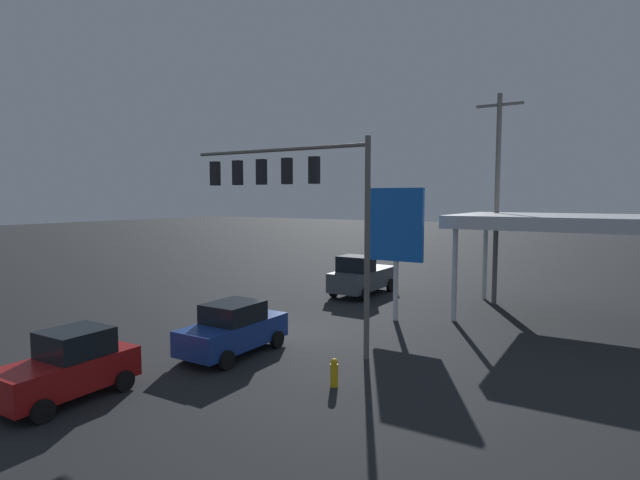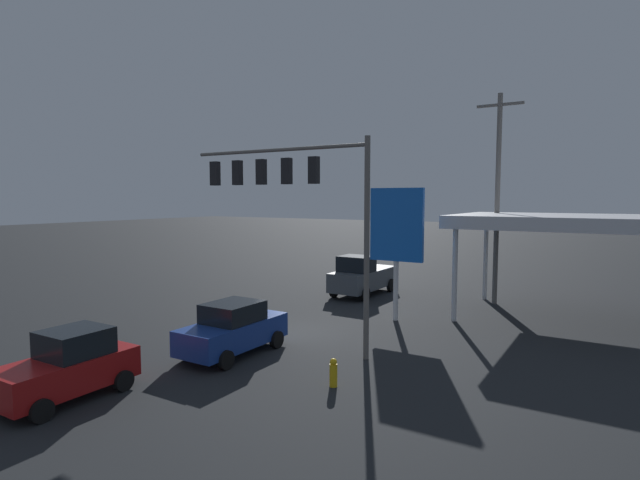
{
  "view_description": "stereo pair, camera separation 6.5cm",
  "coord_description": "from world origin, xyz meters",
  "px_view_note": "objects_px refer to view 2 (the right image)",
  "views": [
    {
      "loc": [
        -11.8,
        17.31,
        5.74
      ],
      "look_at": [
        0.0,
        -2.0,
        3.83
      ],
      "focal_mm": 28.0,
      "sensor_mm": 36.0,
      "label": 1
    },
    {
      "loc": [
        -11.86,
        17.28,
        5.74
      ],
      "look_at": [
        0.0,
        -2.0,
        3.83
      ],
      "focal_mm": 28.0,
      "sensor_mm": 36.0,
      "label": 2
    }
  ],
  "objects_px": {
    "pickup_parked": "(362,276)",
    "fire_hydrant": "(333,373)",
    "sedan_far": "(233,329)",
    "hatchback_crossing": "(68,366)",
    "price_sign": "(397,229)",
    "utility_pole": "(497,195)",
    "traffic_signal_assembly": "(291,189)"
  },
  "relations": [
    {
      "from": "pickup_parked",
      "to": "sedan_far",
      "type": "xyz_separation_m",
      "value": [
        -1.06,
        12.59,
        -0.16
      ]
    },
    {
      "from": "pickup_parked",
      "to": "sedan_far",
      "type": "relative_size",
      "value": 1.19
    },
    {
      "from": "utility_pole",
      "to": "sedan_far",
      "type": "bearing_deg",
      "value": 66.24
    },
    {
      "from": "sedan_far",
      "to": "price_sign",
      "type": "bearing_deg",
      "value": 158.57
    },
    {
      "from": "price_sign",
      "to": "pickup_parked",
      "type": "distance_m",
      "value": 7.03
    },
    {
      "from": "utility_pole",
      "to": "fire_hydrant",
      "type": "bearing_deg",
      "value": 84.38
    },
    {
      "from": "traffic_signal_assembly",
      "to": "sedan_far",
      "type": "bearing_deg",
      "value": 61.19
    },
    {
      "from": "traffic_signal_assembly",
      "to": "utility_pole",
      "type": "relative_size",
      "value": 0.71
    },
    {
      "from": "hatchback_crossing",
      "to": "pickup_parked",
      "type": "distance_m",
      "value": 18.17
    },
    {
      "from": "sedan_far",
      "to": "fire_hydrant",
      "type": "bearing_deg",
      "value": 79.9
    },
    {
      "from": "traffic_signal_assembly",
      "to": "pickup_parked",
      "type": "xyz_separation_m",
      "value": [
        2.2,
        -10.5,
        -4.99
      ]
    },
    {
      "from": "utility_pole",
      "to": "pickup_parked",
      "type": "distance_m",
      "value": 8.85
    },
    {
      "from": "traffic_signal_assembly",
      "to": "pickup_parked",
      "type": "bearing_deg",
      "value": -78.15
    },
    {
      "from": "traffic_signal_assembly",
      "to": "hatchback_crossing",
      "type": "xyz_separation_m",
      "value": [
        2.43,
        7.66,
        -5.15
      ]
    },
    {
      "from": "pickup_parked",
      "to": "fire_hydrant",
      "type": "height_order",
      "value": "pickup_parked"
    },
    {
      "from": "traffic_signal_assembly",
      "to": "price_sign",
      "type": "height_order",
      "value": "traffic_signal_assembly"
    },
    {
      "from": "hatchback_crossing",
      "to": "sedan_far",
      "type": "bearing_deg",
      "value": 166.5
    },
    {
      "from": "sedan_far",
      "to": "fire_hydrant",
      "type": "relative_size",
      "value": 5.0
    },
    {
      "from": "hatchback_crossing",
      "to": "fire_hydrant",
      "type": "xyz_separation_m",
      "value": [
        -6.03,
        -4.74,
        -0.51
      ]
    },
    {
      "from": "fire_hydrant",
      "to": "pickup_parked",
      "type": "bearing_deg",
      "value": -66.63
    },
    {
      "from": "hatchback_crossing",
      "to": "price_sign",
      "type": "bearing_deg",
      "value": 161.5
    },
    {
      "from": "utility_pole",
      "to": "hatchback_crossing",
      "type": "distance_m",
      "value": 21.66
    },
    {
      "from": "hatchback_crossing",
      "to": "sedan_far",
      "type": "relative_size",
      "value": 0.87
    },
    {
      "from": "hatchback_crossing",
      "to": "pickup_parked",
      "type": "height_order",
      "value": "pickup_parked"
    },
    {
      "from": "traffic_signal_assembly",
      "to": "fire_hydrant",
      "type": "relative_size",
      "value": 9.09
    },
    {
      "from": "utility_pole",
      "to": "price_sign",
      "type": "distance_m",
      "value": 7.16
    },
    {
      "from": "utility_pole",
      "to": "pickup_parked",
      "type": "bearing_deg",
      "value": 11.93
    },
    {
      "from": "price_sign",
      "to": "utility_pole",
      "type": "bearing_deg",
      "value": -116.71
    },
    {
      "from": "traffic_signal_assembly",
      "to": "hatchback_crossing",
      "type": "height_order",
      "value": "traffic_signal_assembly"
    },
    {
      "from": "price_sign",
      "to": "hatchback_crossing",
      "type": "bearing_deg",
      "value": 72.06
    },
    {
      "from": "traffic_signal_assembly",
      "to": "sedan_far",
      "type": "height_order",
      "value": "traffic_signal_assembly"
    },
    {
      "from": "pickup_parked",
      "to": "fire_hydrant",
      "type": "xyz_separation_m",
      "value": [
        -5.8,
        13.42,
        -0.67
      ]
    }
  ]
}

